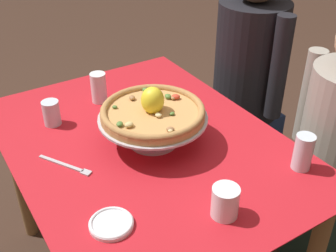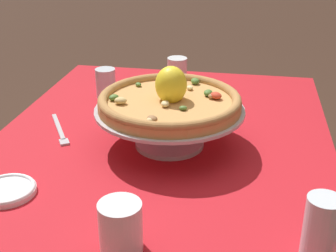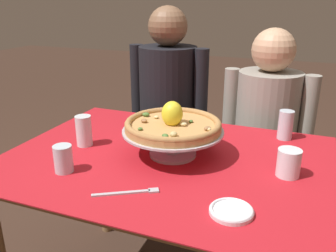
% 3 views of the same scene
% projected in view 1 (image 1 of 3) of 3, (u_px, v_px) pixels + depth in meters
% --- Properties ---
extents(dining_table, '(1.22, 0.91, 0.72)m').
position_uv_depth(dining_table, '(146.00, 165.00, 1.58)').
color(dining_table, olive).
rests_on(dining_table, ground).
extents(pizza_stand, '(0.38, 0.38, 0.10)m').
position_uv_depth(pizza_stand, '(153.00, 124.00, 1.48)').
color(pizza_stand, '#B7B7C1').
rests_on(pizza_stand, dining_table).
extents(pizza, '(0.36, 0.36, 0.11)m').
position_uv_depth(pizza, '(153.00, 111.00, 1.46)').
color(pizza, tan).
rests_on(pizza, pizza_stand).
extents(water_glass_side_left, '(0.06, 0.06, 0.13)m').
position_uv_depth(water_glass_side_left, '(99.00, 89.00, 1.74)').
color(water_glass_side_left, white).
rests_on(water_glass_side_left, dining_table).
extents(water_glass_front_left, '(0.07, 0.07, 0.10)m').
position_uv_depth(water_glass_front_left, '(52.00, 114.00, 1.60)').
color(water_glass_front_left, silver).
rests_on(water_glass_front_left, dining_table).
extents(water_glass_back_right, '(0.06, 0.06, 0.12)m').
position_uv_depth(water_glass_back_right, '(303.00, 154.00, 1.37)').
color(water_glass_back_right, silver).
rests_on(water_glass_back_right, dining_table).
extents(water_glass_side_right, '(0.08, 0.08, 0.10)m').
position_uv_depth(water_glass_side_right, '(225.00, 204.00, 1.20)').
color(water_glass_side_right, white).
rests_on(water_glass_side_right, dining_table).
extents(side_plate, '(0.13, 0.13, 0.02)m').
position_uv_depth(side_plate, '(111.00, 223.00, 1.18)').
color(side_plate, white).
rests_on(side_plate, dining_table).
extents(dinner_fork, '(0.19, 0.12, 0.01)m').
position_uv_depth(dinner_fork, '(67.00, 166.00, 1.40)').
color(dinner_fork, '#B7B7C1').
rests_on(dinner_fork, dining_table).
extents(diner_left, '(0.49, 0.36, 1.26)m').
position_uv_depth(diner_left, '(246.00, 87.00, 2.12)').
color(diner_left, navy).
rests_on(diner_left, ground).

